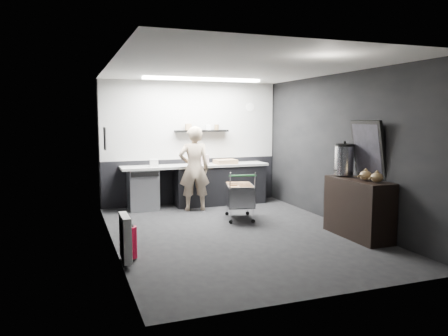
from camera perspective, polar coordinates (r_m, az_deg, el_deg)
name	(u,v)px	position (r m, az deg, el deg)	size (l,w,h in m)	color
floor	(237,233)	(7.37, 1.67, -8.49)	(5.50, 5.50, 0.00)	black
ceiling	(237,68)	(7.15, 1.75, 12.88)	(5.50, 5.50, 0.00)	silver
wall_back	(191,143)	(9.73, -4.29, 3.27)	(5.50, 5.50, 0.00)	black
wall_front	(334,173)	(4.70, 14.17, -0.59)	(5.50, 5.50, 0.00)	black
wall_left	(111,156)	(6.66, -14.50, 1.50)	(5.50, 5.50, 0.00)	black
wall_right	(341,149)	(8.09, 15.01, 2.36)	(5.50, 5.50, 0.00)	black
kitchen_wall_panel	(191,120)	(9.70, -4.28, 6.22)	(3.95, 0.02, 1.70)	#BBBBB7
dado_panel	(192,181)	(9.80, -4.21, -1.70)	(3.95, 0.02, 1.00)	black
floating_shelf	(202,131)	(9.65, -2.94, 4.86)	(1.20, 0.22, 0.04)	black
wall_clock	(250,107)	(10.16, 3.42, 7.94)	(0.20, 0.20, 0.03)	white
poster	(105,139)	(7.94, -15.31, 3.73)	(0.02, 0.30, 0.40)	white
poster_red_band	(105,135)	(7.94, -15.29, 4.23)	(0.01, 0.22, 0.10)	red
radiator	(125,237)	(5.96, -12.79, -8.84)	(0.10, 0.50, 0.60)	white
ceiling_strip	(203,79)	(8.89, -2.76, 11.48)	(2.40, 0.20, 0.04)	white
prep_counter	(202,185)	(9.55, -2.92, -2.17)	(3.20, 0.61, 0.90)	black
person	(194,169)	(8.99, -3.92, -0.08)	(0.63, 0.42, 1.74)	beige
shopping_cart	(239,197)	(8.25, 2.02, -3.78)	(0.68, 0.94, 0.91)	silver
sideboard	(358,200)	(7.36, 17.07, -4.05)	(0.54, 1.25, 1.88)	black
fire_extinguisher	(131,241)	(6.10, -12.06, -9.31)	(0.16, 0.16, 0.54)	red
cardboard_box	(225,162)	(9.61, 0.19, 0.84)	(0.47, 0.36, 0.09)	tan
pink_tub	(204,159)	(9.50, -2.61, 1.12)	(0.21, 0.21, 0.21)	beige
white_container	(154,163)	(9.19, -9.12, 0.67)	(0.17, 0.13, 0.15)	white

